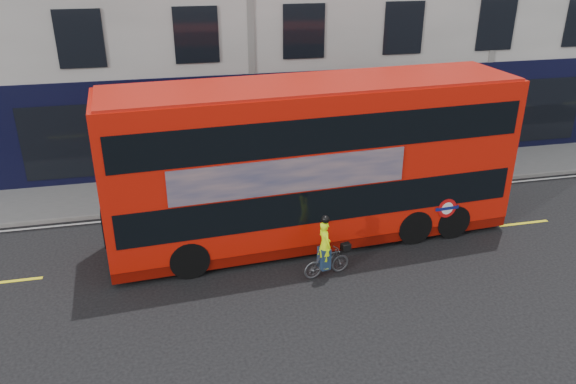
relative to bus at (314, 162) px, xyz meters
name	(u,v)px	position (x,y,z in m)	size (l,w,h in m)	color
ground	(302,276)	(-0.92, -2.20, -2.55)	(120.00, 120.00, 0.00)	black
pavement	(261,184)	(-0.92, 4.30, -2.49)	(60.00, 3.00, 0.12)	gray
kerb	(268,200)	(-0.92, 2.80, -2.48)	(60.00, 0.12, 0.13)	gray
road_edge_line	(270,205)	(-0.92, 2.50, -2.54)	(58.00, 0.10, 0.01)	silver
lane_dashes	(290,250)	(-0.92, -0.70, -2.54)	(58.00, 0.12, 0.01)	yellow
bus	(314,162)	(0.00, 0.00, 0.00)	(12.47, 3.60, 4.97)	red
cyclist	(326,256)	(-0.25, -2.31, -1.91)	(1.45, 0.68, 1.90)	#494B4E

